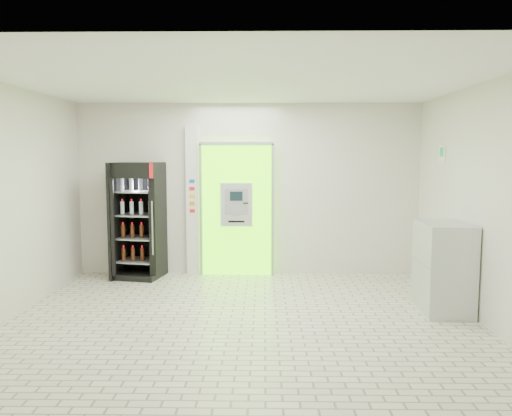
{
  "coord_description": "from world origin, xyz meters",
  "views": [
    {
      "loc": [
        0.28,
        -6.27,
        2.09
      ],
      "look_at": [
        0.16,
        1.2,
        1.31
      ],
      "focal_mm": 35.0,
      "sensor_mm": 36.0,
      "label": 1
    }
  ],
  "objects": [
    {
      "name": "steel_cabinet",
      "position": [
        2.69,
        0.35,
        0.6
      ],
      "size": [
        0.64,
        0.92,
        1.2
      ],
      "rotation": [
        0.0,
        0.0,
        -0.03
      ],
      "color": "#B5B8BE",
      "rests_on": "ground"
    },
    {
      "name": "ground",
      "position": [
        0.0,
        0.0,
        0.0
      ],
      "size": [
        6.0,
        6.0,
        0.0
      ],
      "primitive_type": "plane",
      "color": "beige",
      "rests_on": "ground"
    },
    {
      "name": "beverage_cooler",
      "position": [
        -1.88,
        2.17,
        0.95
      ],
      "size": [
        0.86,
        0.81,
        1.98
      ],
      "rotation": [
        0.0,
        0.0,
        -0.19
      ],
      "color": "black",
      "rests_on": "ground"
    },
    {
      "name": "exit_sign",
      "position": [
        2.99,
        1.4,
        2.12
      ],
      "size": [
        0.02,
        0.22,
        0.26
      ],
      "color": "white",
      "rests_on": "room_shell"
    },
    {
      "name": "atm_assembly",
      "position": [
        -0.2,
        2.41,
        1.17
      ],
      "size": [
        1.3,
        0.24,
        2.33
      ],
      "color": "#5BF300",
      "rests_on": "ground"
    },
    {
      "name": "pillar",
      "position": [
        -0.98,
        2.45,
        1.3
      ],
      "size": [
        0.22,
        0.11,
        2.6
      ],
      "color": "silver",
      "rests_on": "ground"
    },
    {
      "name": "room_shell",
      "position": [
        0.0,
        0.0,
        1.84
      ],
      "size": [
        6.0,
        6.0,
        6.0
      ],
      "color": "beige",
      "rests_on": "ground"
    }
  ]
}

